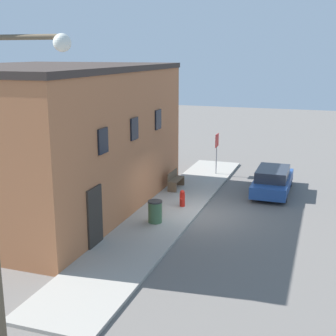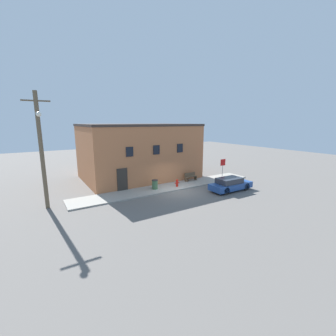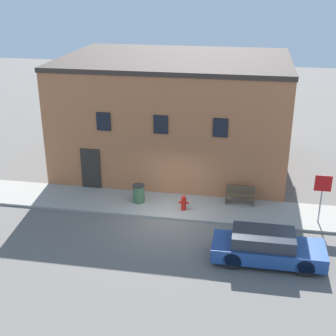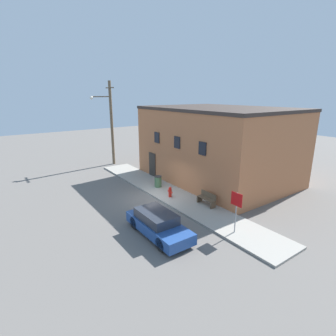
% 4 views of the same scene
% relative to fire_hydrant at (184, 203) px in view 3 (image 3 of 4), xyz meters
% --- Properties ---
extents(ground_plane, '(80.00, 80.00, 0.00)m').
position_rel_fire_hydrant_xyz_m(ground_plane, '(-0.56, -0.89, -0.48)').
color(ground_plane, '#66605B').
extents(sidewalk, '(19.14, 2.56, 0.11)m').
position_rel_fire_hydrant_xyz_m(sidewalk, '(-0.56, 0.39, -0.42)').
color(sidewalk, '#9E998E').
rests_on(sidewalk, ground).
extents(brick_building, '(12.19, 8.66, 6.17)m').
position_rel_fire_hydrant_xyz_m(brick_building, '(-1.38, 5.93, 2.61)').
color(brick_building, '#B26B42').
rests_on(brick_building, ground).
extents(fire_hydrant, '(0.49, 0.23, 0.74)m').
position_rel_fire_hydrant_xyz_m(fire_hydrant, '(0.00, 0.00, 0.00)').
color(fire_hydrant, red).
rests_on(fire_hydrant, sidewalk).
extents(stop_sign, '(0.72, 0.06, 2.24)m').
position_rel_fire_hydrant_xyz_m(stop_sign, '(6.03, -0.11, 1.21)').
color(stop_sign, gray).
rests_on(stop_sign, sidewalk).
extents(bench, '(1.38, 0.44, 0.85)m').
position_rel_fire_hydrant_xyz_m(bench, '(2.55, 1.16, 0.05)').
color(bench, brown).
rests_on(bench, sidewalk).
extents(trash_bin, '(0.58, 0.58, 0.89)m').
position_rel_fire_hydrant_xyz_m(trash_bin, '(-2.25, 0.44, 0.08)').
color(trash_bin, '#426642').
rests_on(trash_bin, sidewalk).
extents(parked_car, '(4.27, 1.64, 1.26)m').
position_rel_fire_hydrant_xyz_m(parked_car, '(3.72, -3.46, 0.14)').
color(parked_car, black).
rests_on(parked_car, ground).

